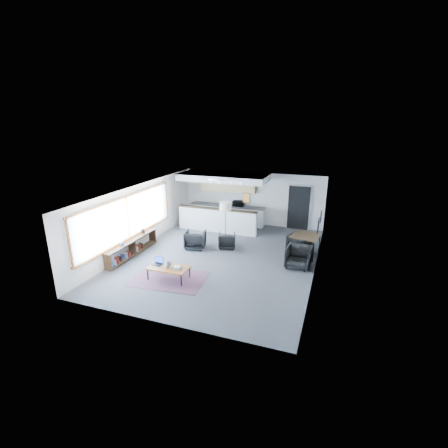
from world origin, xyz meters
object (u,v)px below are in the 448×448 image
(armchair_left, at_px, (195,239))
(floor_lamp, at_px, (225,208))
(laptop, at_px, (158,262))
(microwave, at_px, (238,203))
(armchair_right, at_px, (227,240))
(dining_table, at_px, (306,237))
(dining_chair_near, at_px, (298,258))
(book_stack, at_px, (178,268))
(ceramic_pot, at_px, (168,264))
(coffee_table, at_px, (169,268))
(dining_chair_far, at_px, (300,244))

(armchair_left, bearing_deg, floor_lamp, -139.89)
(laptop, distance_m, microwave, 6.39)
(armchair_right, bearing_deg, armchair_left, 4.77)
(dining_table, relative_size, dining_chair_near, 1.58)
(armchair_left, xyz_separation_m, dining_table, (4.31, 0.73, 0.36))
(book_stack, xyz_separation_m, armchair_right, (0.56, 3.26, -0.13))
(armchair_left, relative_size, dining_chair_near, 1.11)
(ceramic_pot, relative_size, dining_chair_near, 0.31)
(armchair_left, bearing_deg, armchair_right, -170.58)
(ceramic_pot, height_order, book_stack, ceramic_pot)
(floor_lamp, relative_size, microwave, 3.46)
(coffee_table, xyz_separation_m, laptop, (-0.44, 0.10, 0.10))
(coffee_table, xyz_separation_m, book_stack, (0.34, -0.01, 0.07))
(book_stack, height_order, armchair_right, armchair_right)
(ceramic_pot, xyz_separation_m, dining_chair_far, (3.78, 3.80, -0.19))
(coffee_table, xyz_separation_m, floor_lamp, (0.59, 3.93, 1.11))
(ceramic_pot, relative_size, floor_lamp, 0.13)
(dining_table, relative_size, dining_chair_far, 1.63)
(book_stack, distance_m, microwave, 6.46)
(armchair_right, height_order, dining_chair_near, dining_chair_near)
(ceramic_pot, xyz_separation_m, floor_lamp, (0.59, 3.95, 0.96))
(ceramic_pot, height_order, armchair_right, armchair_right)
(ceramic_pot, bearing_deg, laptop, 164.18)
(armchair_right, distance_m, dining_chair_far, 2.92)
(coffee_table, bearing_deg, armchair_right, 74.16)
(book_stack, bearing_deg, armchair_right, 80.25)
(ceramic_pot, relative_size, armchair_right, 0.33)
(ceramic_pot, xyz_separation_m, dining_table, (4.00, 3.52, 0.22))
(coffee_table, distance_m, microwave, 6.46)
(laptop, distance_m, floor_lamp, 4.09)
(ceramic_pot, xyz_separation_m, microwave, (0.36, 6.44, 0.55))
(ceramic_pot, bearing_deg, microwave, 86.78)
(coffee_table, height_order, armchair_left, armchair_left)
(dining_chair_near, distance_m, dining_chair_far, 1.40)
(coffee_table, relative_size, floor_lamp, 0.77)
(laptop, xyz_separation_m, armchair_left, (0.13, 2.67, -0.10))
(book_stack, bearing_deg, dining_chair_far, 47.84)
(laptop, relative_size, microwave, 0.68)
(floor_lamp, distance_m, microwave, 2.53)
(armchair_right, bearing_deg, book_stack, 63.61)
(armchair_right, xyz_separation_m, floor_lamp, (-0.31, 0.68, 1.17))
(armchair_left, distance_m, dining_chair_near, 4.23)
(ceramic_pot, height_order, armchair_left, armchair_left)
(book_stack, distance_m, floor_lamp, 4.08)
(laptop, xyz_separation_m, book_stack, (0.78, -0.11, -0.03))
(laptop, relative_size, floor_lamp, 0.20)
(dining_chair_far, bearing_deg, dining_table, 148.46)
(floor_lamp, distance_m, dining_table, 3.52)
(laptop, xyz_separation_m, armchair_right, (1.34, 3.14, -0.16))
(floor_lamp, bearing_deg, coffee_table, -98.54)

